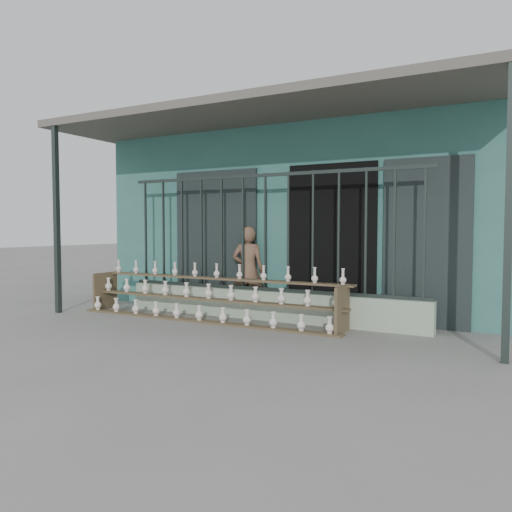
% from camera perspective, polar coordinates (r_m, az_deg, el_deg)
% --- Properties ---
extents(ground, '(60.00, 60.00, 0.00)m').
position_cam_1_polar(ground, '(6.67, -4.08, -9.04)').
color(ground, slate).
extents(workshop_building, '(7.40, 6.60, 3.21)m').
position_cam_1_polar(workshop_building, '(10.35, 8.46, 4.31)').
color(workshop_building, '#326A63').
rests_on(workshop_building, ground).
extents(parapet_wall, '(5.00, 0.20, 0.45)m').
position_cam_1_polar(parapet_wall, '(7.74, 1.05, -5.63)').
color(parapet_wall, '#A2B79D').
rests_on(parapet_wall, ground).
extents(security_fence, '(5.00, 0.04, 1.80)m').
position_cam_1_polar(security_fence, '(7.65, 1.05, 2.72)').
color(security_fence, '#283330').
rests_on(security_fence, parapet_wall).
extents(shelf_rack, '(4.50, 0.68, 0.85)m').
position_cam_1_polar(shelf_rack, '(7.76, -5.53, -4.63)').
color(shelf_rack, brown).
rests_on(shelf_rack, ground).
extents(elderly_woman, '(0.61, 0.49, 1.44)m').
position_cam_1_polar(elderly_woman, '(8.18, -0.91, -1.65)').
color(elderly_woman, brown).
rests_on(elderly_woman, ground).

